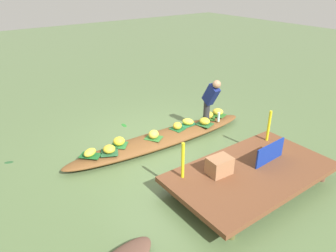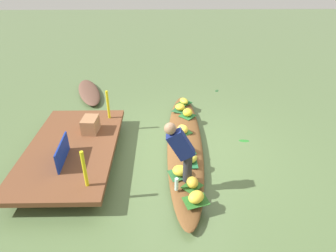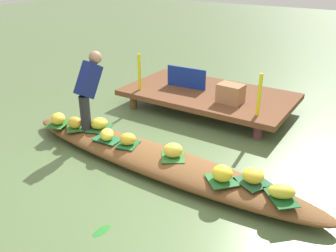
{
  "view_description": "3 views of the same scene",
  "coord_description": "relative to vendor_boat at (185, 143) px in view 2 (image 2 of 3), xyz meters",
  "views": [
    {
      "loc": [
        3.86,
        5.53,
        3.73
      ],
      "look_at": [
        0.0,
        0.25,
        0.56
      ],
      "focal_mm": 34.04,
      "sensor_mm": 36.0,
      "label": 1
    },
    {
      "loc": [
        -5.34,
        0.47,
        3.72
      ],
      "look_at": [
        0.35,
        0.37,
        0.37
      ],
      "focal_mm": 30.69,
      "sensor_mm": 36.0,
      "label": 2
    },
    {
      "loc": [
        2.55,
        -3.66,
        2.69
      ],
      "look_at": [
        -0.05,
        0.39,
        0.48
      ],
      "focal_mm": 38.96,
      "sensor_mm": 36.0,
      "label": 3
    }
  ],
  "objects": [
    {
      "name": "canal_water",
      "position": [
        0.0,
        0.0,
        -0.12
      ],
      "size": [
        40.0,
        40.0,
        0.0
      ],
      "primitive_type": "plane",
      "color": "#546C3F",
      "rests_on": "ground"
    },
    {
      "name": "dock_platform",
      "position": [
        -0.4,
        2.38,
        0.18
      ],
      "size": [
        3.2,
        1.8,
        0.35
      ],
      "color": "brown",
      "rests_on": "ground"
    },
    {
      "name": "vendor_boat",
      "position": [
        0.0,
        0.0,
        0.0
      ],
      "size": [
        4.9,
        0.96,
        0.24
      ],
      "primitive_type": "ellipsoid",
      "rotation": [
        0.0,
        0.0,
        -0.04
      ],
      "color": "brown",
      "rests_on": "ground"
    },
    {
      "name": "moored_boat",
      "position": [
        2.96,
        2.79,
        -0.02
      ],
      "size": [
        2.18,
        1.28,
        0.19
      ],
      "primitive_type": "ellipsoid",
      "rotation": [
        0.0,
        0.0,
        0.35
      ],
      "color": "brown",
      "rests_on": "ground"
    },
    {
      "name": "leaf_mat_0",
      "position": [
        0.26,
        0.03,
        0.12
      ],
      "size": [
        0.46,
        0.48,
        0.01
      ],
      "primitive_type": "cube",
      "rotation": [
        0.0,
        0.0,
        2.15
      ],
      "color": "#32712E",
      "rests_on": "vendor_boat"
    },
    {
      "name": "banana_bunch_0",
      "position": [
        0.26,
        0.03,
        0.22
      ],
      "size": [
        0.35,
        0.35,
        0.19
      ],
      "primitive_type": "ellipsoid",
      "rotation": [
        0.0,
        0.0,
        3.8
      ],
      "color": "yellow",
      "rests_on": "vendor_boat"
    },
    {
      "name": "leaf_mat_1",
      "position": [
        1.78,
        -0.1,
        0.12
      ],
      "size": [
        0.49,
        0.49,
        0.01
      ],
      "primitive_type": "cube",
      "rotation": [
        0.0,
        0.0,
        2.33
      ],
      "color": "#1A5825",
      "rests_on": "vendor_boat"
    },
    {
      "name": "banana_bunch_1",
      "position": [
        1.78,
        -0.1,
        0.2
      ],
      "size": [
        0.36,
        0.31,
        0.15
      ],
      "primitive_type": "ellipsoid",
      "rotation": [
        0.0,
        0.0,
        3.59
      ],
      "color": "gold",
      "rests_on": "vendor_boat"
    },
    {
      "name": "leaf_mat_2",
      "position": [
        -1.2,
        0.17,
        0.12
      ],
      "size": [
        0.44,
        0.47,
        0.01
      ],
      "primitive_type": "cube",
      "rotation": [
        0.0,
        0.0,
        1.88
      ],
      "color": "#286030",
      "rests_on": "vendor_boat"
    },
    {
      "name": "banana_bunch_2",
      "position": [
        -1.2,
        0.17,
        0.21
      ],
      "size": [
        0.26,
        0.28,
        0.17
      ],
      "primitive_type": "ellipsoid",
      "rotation": [
        0.0,
        0.0,
        4.73
      ],
      "color": "gold",
      "rests_on": "vendor_boat"
    },
    {
      "name": "leaf_mat_3",
      "position": [
        1.4,
        0.03,
        0.12
      ],
      "size": [
        0.48,
        0.47,
        0.01
      ],
      "primitive_type": "cube",
      "rotation": [
        0.0,
        0.0,
        2.67
      ],
      "color": "#255833",
      "rests_on": "vendor_boat"
    },
    {
      "name": "banana_bunch_3",
      "position": [
        1.4,
        0.03,
        0.21
      ],
      "size": [
        0.3,
        0.3,
        0.17
      ],
      "primitive_type": "ellipsoid",
      "rotation": [
        0.0,
        0.0,
        6.12
      ],
      "color": "yellow",
      "rests_on": "vendor_boat"
    },
    {
      "name": "leaf_mat_4",
      "position": [
        1.07,
        -0.14,
        0.12
      ],
      "size": [
        0.48,
        0.48,
        0.01
      ],
      "primitive_type": "cube",
      "rotation": [
        0.0,
        0.0,
        2.39
      ],
      "color": "#276A31",
      "rests_on": "vendor_boat"
    },
    {
      "name": "banana_bunch_4",
      "position": [
        1.07,
        -0.14,
        0.22
      ],
      "size": [
        0.3,
        0.29,
        0.19
      ],
      "primitive_type": "ellipsoid",
      "rotation": [
        0.0,
        0.0,
        1.4
      ],
      "color": "yellow",
      "rests_on": "vendor_boat"
    },
    {
      "name": "leaf_mat_5",
      "position": [
        -1.89,
        -0.06,
        0.12
      ],
      "size": [
        0.4,
        0.47,
        0.01
      ],
      "primitive_type": "cube",
      "rotation": [
        0.0,
        0.0,
        1.87
      ],
      "color": "#2B6A26",
      "rests_on": "vendor_boat"
    },
    {
      "name": "banana_bunch_5",
      "position": [
        -1.89,
        -0.06,
        0.21
      ],
      "size": [
        0.36,
        0.36,
        0.18
      ],
      "primitive_type": "ellipsoid",
      "rotation": [
        0.0,
        0.0,
        2.28
      ],
      "color": "yellow",
      "rests_on": "vendor_boat"
    },
    {
      "name": "leaf_mat_6",
      "position": [
        -1.54,
        -0.03,
        0.12
      ],
      "size": [
        0.42,
        0.42,
        0.01
      ],
      "primitive_type": "cube",
      "rotation": [
        0.0,
        0.0,
        2.36
      ],
      "color": "#2C6624",
      "rests_on": "vendor_boat"
    },
    {
      "name": "banana_bunch_6",
      "position": [
        -1.54,
        -0.03,
        0.22
      ],
      "size": [
        0.24,
        0.22,
        0.19
      ],
      "primitive_type": "ellipsoid",
      "rotation": [
        0.0,
        0.0,
        3.19
      ],
      "color": "gold",
      "rests_on": "vendor_boat"
    },
    {
      "name": "leaf_mat_7",
      "position": [
        -0.84,
        -0.06,
        0.12
      ],
      "size": [
        0.42,
        0.27,
        0.01
      ],
      "primitive_type": "cube",
      "rotation": [
        0.0,
        0.0,
        0.03
      ],
      "color": "#1F6338",
      "rests_on": "vendor_boat"
    },
    {
      "name": "banana_bunch_7",
      "position": [
        -0.84,
        -0.06,
        0.2
      ],
      "size": [
        0.34,
        0.35,
        0.16
      ],
      "primitive_type": "ellipsoid",
      "rotation": [
        0.0,
        0.0,
        2.22
      ],
      "color": "yellow",
      "rests_on": "vendor_boat"
    },
    {
      "name": "leaf_mat_8",
      "position": [
        -0.48,
        -0.02,
        0.12
      ],
      "size": [
        0.34,
        0.38,
        0.01
      ],
      "primitive_type": "cube",
      "rotation": [
        0.0,
        0.0,
        1.79
      ],
      "color": "#1E612E",
      "rests_on": "vendor_boat"
    },
    {
      "name": "banana_bunch_8",
      "position": [
        -0.48,
        -0.02,
        0.21
      ],
      "size": [
        0.31,
        0.31,
        0.17
      ],
      "primitive_type": "ellipsoid",
      "rotation": [
        0.0,
        0.0,
        3.78
      ],
      "color": "yellow",
      "rests_on": "vendor_boat"
    },
    {
      "name": "vendor_person",
      "position": [
        -1.36,
        0.17,
        0.8
      ],
      "size": [
        0.21,
        0.54,
        1.19
      ],
      "color": "#28282D",
      "rests_on": "vendor_boat"
    },
    {
      "name": "water_bottle",
      "position": [
        -1.61,
        0.26,
        0.24
      ],
      "size": [
        0.07,
        0.07,
        0.25
      ],
      "primitive_type": "cylinder",
      "color": "silver",
      "rests_on": "vendor_boat"
    },
    {
      "name": "market_banner",
      "position": [
        -0.9,
        2.38,
        0.44
      ],
      "size": [
        0.83,
        0.07,
        0.41
      ],
      "primitive_type": "cube",
      "rotation": [
        0.0,
        0.0,
        0.05
      ],
      "color": "navy",
      "rests_on": "dock_platform"
    },
    {
      "name": "railing_post_west",
      "position": [
        -1.6,
        1.78,
        0.59
      ],
      "size": [
        0.06,
        0.06,
        0.71
      ],
      "primitive_type": "cylinder",
      "color": "yellow",
      "rests_on": "dock_platform"
    },
    {
      "name": "railing_post_east",
      "position": [
        0.8,
        1.78,
        0.59
      ],
      "size": [
        0.06,
        0.06,
        0.71
      ],
      "primitive_type": "cylinder",
      "color": "yellow",
      "rests_on": "dock_platform"
    },
    {
      "name": "produce_crate",
      "position": [
        0.18,
        2.09,
        0.4
      ],
      "size": [
        0.46,
        0.35,
        0.33
      ],
      "primitive_type": "cube",
      "rotation": [
        0.0,
        0.0,
        -0.06
      ],
      "color": "#9F6D49",
      "rests_on": "dock_platform"
    },
    {
      "name": "drifting_plant_0",
      "position": [
        0.26,
        -1.42,
        -0.11
      ],
      "size": [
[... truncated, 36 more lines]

